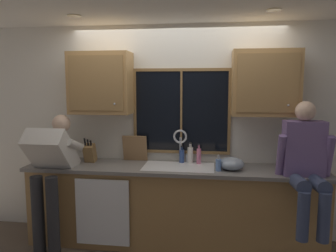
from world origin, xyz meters
name	(u,v)px	position (x,y,z in m)	size (l,w,h in m)	color
back_wall	(177,131)	(0.00, 0.06, 1.27)	(5.70, 0.12, 2.55)	silver
ceiling_downlight_left	(74,16)	(-0.99, -0.60, 2.54)	(0.14, 0.14, 0.01)	#FFEAB2
ceiling_downlight_right	(274,10)	(0.99, -0.60, 2.54)	(0.14, 0.14, 0.01)	#FFEAB2
window_glass	(181,111)	(0.06, -0.01, 1.52)	(1.10, 0.02, 0.95)	black
window_frame_top	(182,70)	(0.06, -0.02, 2.02)	(1.17, 0.02, 0.04)	olive
window_frame_bottom	(181,152)	(0.06, -0.02, 1.03)	(1.17, 0.02, 0.04)	olive
window_frame_left	(135,111)	(-0.51, -0.02, 1.52)	(0.04, 0.02, 0.95)	olive
window_frame_right	(229,112)	(0.63, -0.02, 1.52)	(0.04, 0.02, 0.95)	olive
window_mullion_center	(181,111)	(0.06, -0.02, 1.52)	(0.02, 0.02, 0.95)	olive
lower_cabinet_run	(173,207)	(0.00, -0.29, 0.44)	(3.30, 0.58, 0.88)	#A07744
countertop	(173,168)	(0.00, -0.31, 0.90)	(3.36, 0.62, 0.04)	slate
dishwasher_front	(102,212)	(-0.74, -0.61, 0.46)	(0.60, 0.02, 0.74)	white
upper_cabinet_left	(101,83)	(-0.88, -0.17, 1.86)	(0.72, 0.36, 0.72)	#B2844C
upper_cabinet_right	(265,83)	(1.00, -0.17, 1.86)	(0.72, 0.36, 0.72)	#B2844C
sink	(179,175)	(0.06, -0.30, 0.82)	(0.80, 0.46, 0.21)	silver
faucet	(181,142)	(0.07, -0.12, 1.17)	(0.18, 0.09, 0.40)	silver
person_standing	(51,167)	(-1.32, -0.58, 0.94)	(0.53, 0.71, 1.50)	#262628
person_sitting_on_counter	(306,160)	(1.36, -0.57, 1.10)	(0.54, 0.60, 1.26)	#384260
knife_block	(90,153)	(-1.01, -0.23, 1.03)	(0.12, 0.18, 0.32)	olive
cutting_board	(135,148)	(-0.50, -0.08, 1.08)	(0.30, 0.02, 0.32)	#997047
mixing_bowl	(231,164)	(0.65, -0.34, 0.98)	(0.28, 0.28, 0.14)	#8C99A8
soap_dispenser	(218,165)	(0.50, -0.42, 0.99)	(0.06, 0.07, 0.18)	#668CCC
bottle_green_glass	(190,155)	(0.18, -0.13, 1.02)	(0.07, 0.07, 0.25)	silver
bottle_tall_clear	(199,156)	(0.28, -0.14, 1.02)	(0.05, 0.05, 0.24)	pink
bottle_amber_small	(182,156)	(0.08, -0.10, 1.00)	(0.06, 0.06, 0.20)	#334C8C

